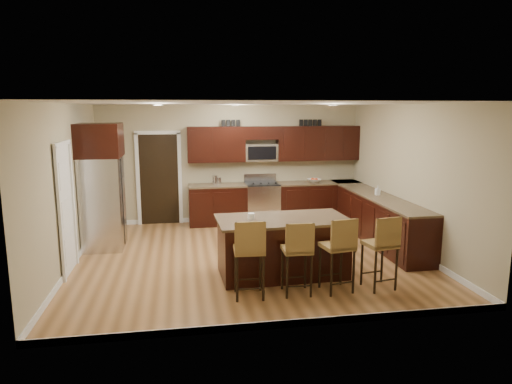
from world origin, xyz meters
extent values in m
plane|color=#9E6D3E|center=(0.00, 0.00, 0.00)|extent=(6.00, 6.00, 0.00)
plane|color=silver|center=(0.00, 0.00, 2.70)|extent=(6.00, 6.00, 0.00)
plane|color=tan|center=(0.00, 2.75, 1.35)|extent=(6.00, 0.00, 6.00)
plane|color=tan|center=(-3.00, 0.00, 1.35)|extent=(0.00, 5.50, 5.50)
plane|color=tan|center=(3.00, 0.00, 1.35)|extent=(0.00, 5.50, 5.50)
cube|color=black|center=(-0.35, 2.45, 0.44)|extent=(1.30, 0.60, 0.88)
cube|color=black|center=(2.03, 2.45, 0.44)|extent=(1.94, 0.60, 0.88)
cube|color=black|center=(2.70, 0.48, 0.44)|extent=(0.60, 3.35, 0.88)
cube|color=brown|center=(-0.35, 2.45, 0.90)|extent=(1.30, 0.63, 0.04)
cube|color=brown|center=(2.03, 2.45, 0.90)|extent=(1.94, 0.63, 0.04)
cube|color=brown|center=(2.70, 0.48, 0.90)|extent=(0.63, 3.35, 0.04)
cube|color=black|center=(-0.35, 2.58, 1.82)|extent=(1.30, 0.33, 0.80)
cube|color=black|center=(2.03, 2.58, 1.82)|extent=(1.94, 0.33, 0.80)
cube|color=black|center=(0.68, 2.58, 2.07)|extent=(0.76, 0.33, 0.30)
cube|color=silver|center=(0.68, 2.45, 0.45)|extent=(0.76, 0.64, 0.90)
cube|color=black|center=(0.68, 2.45, 0.91)|extent=(0.76, 0.60, 0.03)
cube|color=black|center=(0.68, 2.15, 0.45)|extent=(0.65, 0.01, 0.45)
cube|color=silver|center=(0.68, 2.72, 1.02)|extent=(0.76, 0.05, 0.18)
cube|color=silver|center=(0.68, 2.60, 1.62)|extent=(0.76, 0.31, 0.40)
cube|color=black|center=(-1.65, 2.73, 1.03)|extent=(0.85, 0.03, 2.06)
cube|color=white|center=(-2.98, -0.30, 1.02)|extent=(0.03, 0.80, 2.04)
cube|color=black|center=(0.40, -0.95, 0.44)|extent=(1.99, 1.05, 0.88)
cube|color=brown|center=(0.40, -0.95, 0.90)|extent=(2.09, 1.15, 0.04)
cube|color=black|center=(0.40, -0.95, 0.04)|extent=(1.91, 0.97, 0.09)
cube|color=olive|center=(-0.26, -1.73, 0.68)|extent=(0.44, 0.44, 0.06)
cube|color=olive|center=(-0.27, -1.92, 0.90)|extent=(0.42, 0.06, 0.45)
cylinder|color=black|center=(-0.44, -1.91, 0.33)|extent=(0.04, 0.04, 0.65)
cylinder|color=black|center=(-0.08, -1.91, 0.33)|extent=(0.04, 0.04, 0.65)
cylinder|color=black|center=(-0.44, -1.55, 0.33)|extent=(0.04, 0.04, 0.65)
cylinder|color=black|center=(-0.08, -1.55, 0.33)|extent=(0.04, 0.04, 0.65)
cube|color=olive|center=(0.43, -1.73, 0.65)|extent=(0.41, 0.41, 0.06)
cube|color=olive|center=(0.42, -1.91, 0.86)|extent=(0.40, 0.05, 0.43)
cylinder|color=black|center=(0.26, -1.90, 0.31)|extent=(0.03, 0.03, 0.62)
cylinder|color=black|center=(0.60, -1.90, 0.31)|extent=(0.03, 0.03, 0.62)
cylinder|color=black|center=(0.26, -1.56, 0.31)|extent=(0.03, 0.03, 0.62)
cylinder|color=black|center=(0.60, -1.56, 0.31)|extent=(0.03, 0.03, 0.62)
cube|color=olive|center=(1.02, -1.73, 0.67)|extent=(0.48, 0.48, 0.06)
cube|color=olive|center=(1.06, -1.92, 0.88)|extent=(0.41, 0.11, 0.44)
cylinder|color=black|center=(0.85, -1.91, 0.32)|extent=(0.04, 0.04, 0.64)
cylinder|color=black|center=(1.20, -1.91, 0.32)|extent=(0.04, 0.04, 0.64)
cylinder|color=black|center=(0.85, -1.56, 0.32)|extent=(0.04, 0.04, 0.64)
cylinder|color=black|center=(1.20, -1.56, 0.32)|extent=(0.04, 0.04, 0.64)
cube|color=silver|center=(-2.62, 1.02, 0.87)|extent=(0.72, 0.87, 1.74)
cube|color=black|center=(-2.26, 1.02, 0.87)|extent=(0.01, 0.02, 1.65)
cylinder|color=silver|center=(-2.23, 0.94, 0.95)|extent=(0.02, 0.02, 0.77)
cylinder|color=silver|center=(-2.23, 1.10, 0.95)|extent=(0.02, 0.02, 0.77)
cube|color=black|center=(-2.62, 1.02, 2.04)|extent=(0.78, 0.93, 0.61)
cube|color=brown|center=(0.53, 1.47, 0.01)|extent=(0.94, 0.69, 0.01)
imported|color=silver|center=(1.92, 2.45, 0.96)|extent=(0.33, 0.33, 0.08)
imported|color=#B2B2B2|center=(2.70, 0.67, 1.01)|extent=(0.09, 0.09, 0.19)
cylinder|color=silver|center=(-0.40, 2.45, 1.03)|extent=(0.12, 0.12, 0.21)
cylinder|color=silver|center=(-0.31, 2.45, 1.00)|extent=(0.11, 0.11, 0.16)
cylinder|color=white|center=(-0.10, -0.95, 0.97)|extent=(0.10, 0.10, 0.10)
cube|color=olive|center=(1.67, -1.73, 0.67)|extent=(0.48, 0.48, 0.06)
cube|color=olive|center=(1.71, -1.92, 0.88)|extent=(0.41, 0.11, 0.44)
cylinder|color=black|center=(1.50, -1.91, 0.32)|extent=(0.04, 0.04, 0.64)
cylinder|color=black|center=(1.85, -1.91, 0.32)|extent=(0.04, 0.04, 0.64)
cylinder|color=black|center=(1.50, -1.56, 0.32)|extent=(0.04, 0.04, 0.64)
cylinder|color=black|center=(1.85, -1.56, 0.32)|extent=(0.04, 0.04, 0.64)
camera|label=1|loc=(-1.16, -7.74, 2.60)|focal=32.00mm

